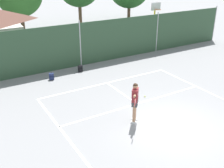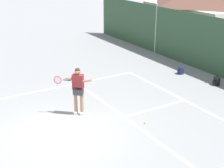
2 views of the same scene
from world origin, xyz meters
name	(u,v)px [view 1 (image 1 of 2)]	position (x,y,z in m)	size (l,w,h in m)	color
ground_plane	(171,127)	(0.00, 0.00, 0.00)	(120.00, 120.00, 0.00)	gray
court_markings	(161,120)	(0.00, 0.65, 0.00)	(8.30, 11.10, 0.01)	white
chainlink_fence	(80,45)	(0.00, 9.00, 1.44)	(26.09, 0.09, 3.03)	#2D4C33
basketball_hoop	(155,18)	(7.23, 10.23, 2.31)	(0.90, 0.67, 3.55)	yellow
tennis_player	(135,100)	(-1.12, 1.15, 1.11)	(0.95, 1.15, 1.85)	silver
tennis_ball	(145,96)	(0.79, 2.88, 0.03)	(0.07, 0.07, 0.07)	#CCE033
backpack_navy	(52,77)	(-2.59, 7.62, 0.19)	(0.32, 0.31, 0.46)	navy
backpack_black	(80,69)	(-0.53, 7.98, 0.19)	(0.31, 0.29, 0.46)	black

